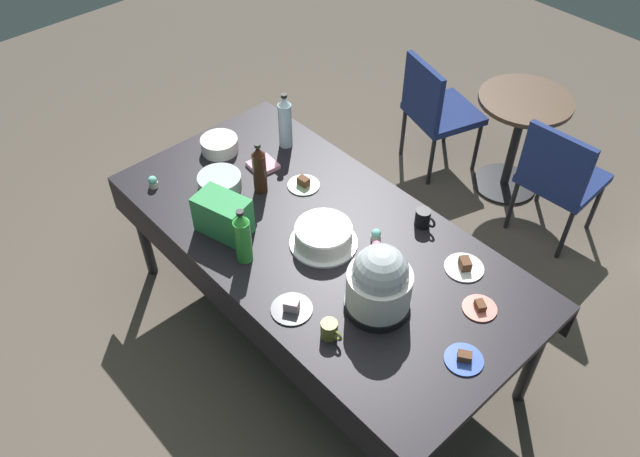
% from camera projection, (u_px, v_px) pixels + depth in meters
% --- Properties ---
extents(ground, '(9.00, 9.00, 0.00)m').
position_uv_depth(ground, '(320.00, 328.00, 3.64)').
color(ground, brown).
extents(potluck_table, '(2.20, 1.10, 0.75)m').
position_uv_depth(potluck_table, '(320.00, 245.00, 3.16)').
color(potluck_table, black).
rests_on(potluck_table, ground).
extents(frosted_layer_cake, '(0.33, 0.33, 0.11)m').
position_uv_depth(frosted_layer_cake, '(323.00, 236.00, 3.05)').
color(frosted_layer_cake, silver).
rests_on(frosted_layer_cake, potluck_table).
extents(slow_cooker, '(0.29, 0.29, 0.35)m').
position_uv_depth(slow_cooker, '(379.00, 283.00, 2.69)').
color(slow_cooker, black).
rests_on(slow_cooker, potluck_table).
extents(glass_salad_bowl, '(0.23, 0.23, 0.07)m').
position_uv_depth(glass_salad_bowl, '(220.00, 182.00, 3.36)').
color(glass_salad_bowl, '#B2C6BC').
rests_on(glass_salad_bowl, potluck_table).
extents(ceramic_snack_bowl, '(0.21, 0.21, 0.08)m').
position_uv_depth(ceramic_snack_bowl, '(220.00, 145.00, 3.58)').
color(ceramic_snack_bowl, silver).
rests_on(ceramic_snack_bowl, potluck_table).
extents(dessert_plate_coral, '(0.15, 0.15, 0.04)m').
position_uv_depth(dessert_plate_coral, '(480.00, 307.00, 2.79)').
color(dessert_plate_coral, '#E07266').
rests_on(dessert_plate_coral, potluck_table).
extents(dessert_plate_white, '(0.18, 0.18, 0.06)m').
position_uv_depth(dessert_plate_white, '(464.00, 266.00, 2.96)').
color(dessert_plate_white, white).
rests_on(dessert_plate_white, potluck_table).
extents(dessert_plate_charcoal, '(0.19, 0.19, 0.06)m').
position_uv_depth(dessert_plate_charcoal, '(292.00, 308.00, 2.78)').
color(dessert_plate_charcoal, '#2D2D33').
rests_on(dessert_plate_charcoal, potluck_table).
extents(dessert_plate_sage, '(0.17, 0.17, 0.05)m').
position_uv_depth(dessert_plate_sage, '(304.00, 184.00, 3.38)').
color(dessert_plate_sage, '#8CA87F').
rests_on(dessert_plate_sage, potluck_table).
extents(dessert_plate_cobalt, '(0.16, 0.16, 0.04)m').
position_uv_depth(dessert_plate_cobalt, '(464.00, 359.00, 2.60)').
color(dessert_plate_cobalt, '#2D4CB2').
rests_on(dessert_plate_cobalt, potluck_table).
extents(cupcake_vanilla, '(0.05, 0.05, 0.07)m').
position_uv_depth(cupcake_vanilla, '(153.00, 182.00, 3.36)').
color(cupcake_vanilla, beige).
rests_on(cupcake_vanilla, potluck_table).
extents(cupcake_cocoa, '(0.05, 0.05, 0.07)m').
position_uv_depth(cupcake_cocoa, '(376.00, 235.00, 3.08)').
color(cupcake_cocoa, beige).
rests_on(cupcake_cocoa, potluck_table).
extents(cupcake_rose, '(0.05, 0.05, 0.07)m').
position_uv_depth(cupcake_rose, '(376.00, 247.00, 3.02)').
color(cupcake_rose, beige).
rests_on(cupcake_rose, potluck_table).
extents(soda_bottle_lime_soda, '(0.08, 0.08, 0.30)m').
position_uv_depth(soda_bottle_lime_soda, '(243.00, 237.00, 2.91)').
color(soda_bottle_lime_soda, green).
rests_on(soda_bottle_lime_soda, potluck_table).
extents(soda_bottle_cola, '(0.07, 0.07, 0.30)m').
position_uv_depth(soda_bottle_cola, '(260.00, 169.00, 3.27)').
color(soda_bottle_cola, '#33190F').
rests_on(soda_bottle_cola, potluck_table).
extents(soda_bottle_water, '(0.08, 0.08, 0.34)m').
position_uv_depth(soda_bottle_water, '(285.00, 122.00, 3.54)').
color(soda_bottle_water, silver).
rests_on(soda_bottle_water, potluck_table).
extents(coffee_mug_olive, '(0.11, 0.07, 0.08)m').
position_uv_depth(coffee_mug_olive, '(330.00, 330.00, 2.66)').
color(coffee_mug_olive, olive).
rests_on(coffee_mug_olive, potluck_table).
extents(coffee_mug_black, '(0.12, 0.08, 0.10)m').
position_uv_depth(coffee_mug_black, '(423.00, 218.00, 3.14)').
color(coffee_mug_black, black).
rests_on(coffee_mug_black, potluck_table).
extents(soda_carton, '(0.29, 0.22, 0.20)m').
position_uv_depth(soda_carton, '(223.00, 215.00, 3.08)').
color(soda_carton, '#338C4C').
rests_on(soda_carton, potluck_table).
extents(paper_napkin_stack, '(0.15, 0.15, 0.02)m').
position_uv_depth(paper_napkin_stack, '(263.00, 165.00, 3.49)').
color(paper_napkin_stack, pink).
rests_on(paper_napkin_stack, potluck_table).
extents(maroon_chair_left, '(0.55, 0.55, 0.85)m').
position_uv_depth(maroon_chair_left, '(436.00, 108.00, 4.37)').
color(maroon_chair_left, navy).
rests_on(maroon_chair_left, ground).
extents(maroon_chair_right, '(0.46, 0.46, 0.85)m').
position_uv_depth(maroon_chair_right, '(559.00, 175.00, 3.85)').
color(maroon_chair_right, navy).
rests_on(maroon_chair_right, ground).
extents(round_cafe_table, '(0.60, 0.60, 0.72)m').
position_uv_depth(round_cafe_table, '(519.00, 127.00, 4.20)').
color(round_cafe_table, '#473323').
rests_on(round_cafe_table, ground).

